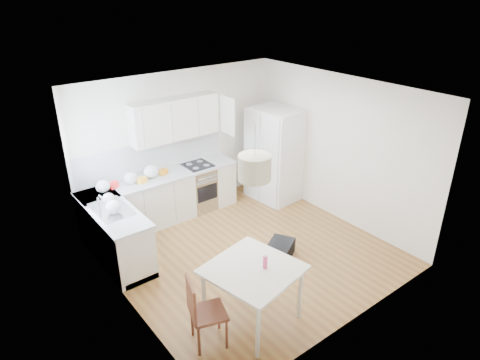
# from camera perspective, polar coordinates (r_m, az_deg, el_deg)

# --- Properties ---
(floor) EXTENTS (4.20, 4.20, 0.00)m
(floor) POSITION_cam_1_polar(r_m,az_deg,el_deg) (7.29, 1.06, -9.53)
(floor) COLOR brown
(floor) RESTS_ON ground
(ceiling) EXTENTS (4.20, 4.20, 0.00)m
(ceiling) POSITION_cam_1_polar(r_m,az_deg,el_deg) (6.17, 1.26, 11.59)
(ceiling) COLOR white
(ceiling) RESTS_ON wall_back
(wall_back) EXTENTS (4.20, 0.00, 4.20)m
(wall_back) POSITION_cam_1_polar(r_m,az_deg,el_deg) (8.23, -8.08, 5.01)
(wall_back) COLOR white
(wall_back) RESTS_ON floor
(wall_left) EXTENTS (0.00, 4.20, 4.20)m
(wall_left) POSITION_cam_1_polar(r_m,az_deg,el_deg) (5.68, -15.67, -5.32)
(wall_left) COLOR white
(wall_left) RESTS_ON floor
(wall_right) EXTENTS (0.00, 4.20, 4.20)m
(wall_right) POSITION_cam_1_polar(r_m,az_deg,el_deg) (8.00, 12.99, 4.01)
(wall_right) COLOR white
(wall_right) RESTS_ON floor
(window_glassblock) EXTENTS (0.02, 1.00, 1.00)m
(window_glassblock) POSITION_cam_1_polar(r_m,az_deg,el_deg) (6.51, -19.99, 1.97)
(window_glassblock) COLOR #BFE0F9
(window_glassblock) RESTS_ON wall_left
(cabinets_back) EXTENTS (3.00, 0.60, 0.88)m
(cabinets_back) POSITION_cam_1_polar(r_m,az_deg,el_deg) (8.09, -10.28, -2.55)
(cabinets_back) COLOR silver
(cabinets_back) RESTS_ON floor
(cabinets_left) EXTENTS (0.60, 1.80, 0.88)m
(cabinets_left) POSITION_cam_1_polar(r_m,az_deg,el_deg) (7.21, -16.45, -6.95)
(cabinets_left) COLOR silver
(cabinets_left) RESTS_ON floor
(counter_back) EXTENTS (3.02, 0.64, 0.04)m
(counter_back) POSITION_cam_1_polar(r_m,az_deg,el_deg) (7.89, -10.53, 0.41)
(counter_back) COLOR #B6B9BB
(counter_back) RESTS_ON cabinets_back
(counter_left) EXTENTS (0.64, 1.82, 0.04)m
(counter_left) POSITION_cam_1_polar(r_m,az_deg,el_deg) (6.98, -16.90, -3.74)
(counter_left) COLOR #B6B9BB
(counter_left) RESTS_ON cabinets_left
(backsplash_back) EXTENTS (3.00, 0.01, 0.58)m
(backsplash_back) POSITION_cam_1_polar(r_m,az_deg,el_deg) (8.02, -11.70, 3.11)
(backsplash_back) COLOR white
(backsplash_back) RESTS_ON wall_back
(backsplash_left) EXTENTS (0.01, 1.80, 0.58)m
(backsplash_left) POSITION_cam_1_polar(r_m,az_deg,el_deg) (6.76, -19.51, -2.12)
(backsplash_left) COLOR white
(backsplash_left) RESTS_ON wall_left
(upper_cabinets) EXTENTS (1.70, 0.32, 0.75)m
(upper_cabinets) POSITION_cam_1_polar(r_m,az_deg,el_deg) (7.87, -8.66, 8.06)
(upper_cabinets) COLOR silver
(upper_cabinets) RESTS_ON wall_back
(range_oven) EXTENTS (0.50, 0.61, 0.88)m
(range_oven) POSITION_cam_1_polar(r_m,az_deg,el_deg) (8.44, -5.51, -1.04)
(range_oven) COLOR #B0B3B5
(range_oven) RESTS_ON floor
(sink) EXTENTS (0.50, 0.80, 0.16)m
(sink) POSITION_cam_1_polar(r_m,az_deg,el_deg) (6.93, -16.76, -3.79)
(sink) COLOR #B0B3B5
(sink) RESTS_ON counter_left
(refrigerator) EXTENTS (0.98, 1.02, 1.90)m
(refrigerator) POSITION_cam_1_polar(r_m,az_deg,el_deg) (8.67, 4.78, 3.40)
(refrigerator) COLOR white
(refrigerator) RESTS_ON floor
(dining_table) EXTENTS (1.26, 1.26, 0.84)m
(dining_table) POSITION_cam_1_polar(r_m,az_deg,el_deg) (5.57, 1.71, -12.46)
(dining_table) COLOR beige
(dining_table) RESTS_ON floor
(dining_chair) EXTENTS (0.52, 0.52, 0.97)m
(dining_chair) POSITION_cam_1_polar(r_m,az_deg,el_deg) (5.45, -4.22, -17.04)
(dining_chair) COLOR #522818
(dining_chair) RESTS_ON floor
(drink_bottle) EXTENTS (0.07, 0.07, 0.20)m
(drink_bottle) POSITION_cam_1_polar(r_m,az_deg,el_deg) (5.47, 3.38, -10.71)
(drink_bottle) COLOR #D73B6F
(drink_bottle) RESTS_ON dining_table
(gym_bag) EXTENTS (0.67, 0.60, 0.26)m
(gym_bag) POSITION_cam_1_polar(r_m,az_deg,el_deg) (7.11, 5.31, -9.37)
(gym_bag) COLOR black
(gym_bag) RESTS_ON floor
(pendant_lamp) EXTENTS (0.44, 0.44, 0.30)m
(pendant_lamp) POSITION_cam_1_polar(r_m,az_deg,el_deg) (4.93, 1.96, 1.66)
(pendant_lamp) COLOR beige
(pendant_lamp) RESTS_ON ceiling
(grocery_bag_a) EXTENTS (0.24, 0.20, 0.21)m
(grocery_bag_a) POSITION_cam_1_polar(r_m,az_deg,el_deg) (7.47, -17.82, -0.83)
(grocery_bag_a) COLOR white
(grocery_bag_a) RESTS_ON counter_back
(grocery_bag_b) EXTENTS (0.24, 0.20, 0.22)m
(grocery_bag_b) POSITION_cam_1_polar(r_m,az_deg,el_deg) (7.65, -14.38, 0.24)
(grocery_bag_b) COLOR white
(grocery_bag_b) RESTS_ON counter_back
(grocery_bag_c) EXTENTS (0.27, 0.23, 0.25)m
(grocery_bag_c) POSITION_cam_1_polar(r_m,az_deg,el_deg) (7.79, -11.78, 1.11)
(grocery_bag_c) COLOR white
(grocery_bag_c) RESTS_ON counter_back
(grocery_bag_d) EXTENTS (0.20, 0.17, 0.18)m
(grocery_bag_d) POSITION_cam_1_polar(r_m,az_deg,el_deg) (7.08, -17.15, -2.37)
(grocery_bag_d) COLOR white
(grocery_bag_d) RESTS_ON counter_back
(grocery_bag_e) EXTENTS (0.24, 0.21, 0.22)m
(grocery_bag_e) POSITION_cam_1_polar(r_m,az_deg,el_deg) (6.75, -16.56, -3.47)
(grocery_bag_e) COLOR white
(grocery_bag_e) RESTS_ON counter_left
(snack_orange) EXTENTS (0.17, 0.14, 0.10)m
(snack_orange) POSITION_cam_1_polar(r_m,az_deg,el_deg) (7.93, -10.16, 1.10)
(snack_orange) COLOR orange
(snack_orange) RESTS_ON counter_back
(snack_yellow) EXTENTS (0.17, 0.12, 0.11)m
(snack_yellow) POSITION_cam_1_polar(r_m,az_deg,el_deg) (7.66, -12.91, -0.00)
(snack_yellow) COLOR #FFAC28
(snack_yellow) RESTS_ON counter_back
(snack_red) EXTENTS (0.18, 0.14, 0.11)m
(snack_red) POSITION_cam_1_polar(r_m,az_deg,el_deg) (7.60, -16.55, -0.64)
(snack_red) COLOR red
(snack_red) RESTS_ON counter_back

